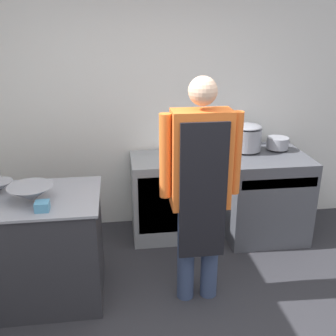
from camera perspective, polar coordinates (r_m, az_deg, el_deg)
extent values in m
cube|color=white|center=(4.24, -2.58, 9.01)|extent=(8.00, 0.05, 2.70)
cube|color=#2D2D33|center=(3.45, -18.29, -11.11)|extent=(1.01, 0.74, 0.89)
cube|color=gray|center=(3.24, -19.18, -4.19)|extent=(1.05, 0.77, 0.02)
cube|color=#4C4F56|center=(4.34, 13.63, -3.77)|extent=(0.82, 0.78, 0.90)
cube|color=gray|center=(3.91, 15.89, -2.13)|extent=(0.76, 0.03, 0.10)
cube|color=gray|center=(4.51, 12.45, 3.52)|extent=(0.82, 0.03, 0.02)
cube|color=#93999E|center=(4.20, -0.87, -4.21)|extent=(0.64, 0.61, 0.87)
cube|color=silver|center=(3.92, -0.37, -5.42)|extent=(0.54, 0.02, 0.61)
cylinder|color=#38476B|center=(3.28, 2.61, -12.20)|extent=(0.14, 0.14, 0.85)
cylinder|color=#38476B|center=(3.31, 6.09, -11.90)|extent=(0.14, 0.14, 0.85)
cube|color=orange|center=(2.94, 4.77, 1.21)|extent=(0.44, 0.22, 0.75)
cube|color=black|center=(2.91, 5.15, -3.68)|extent=(0.36, 0.02, 1.07)
cylinder|color=orange|center=(2.89, -0.40, 1.69)|extent=(0.09, 0.09, 0.64)
cylinder|color=orange|center=(3.00, 9.79, 2.09)|extent=(0.09, 0.09, 0.64)
sphere|color=beige|center=(2.82, 5.08, 11.09)|extent=(0.21, 0.21, 0.21)
cone|color=gray|center=(3.15, -19.28, -3.49)|extent=(0.34, 0.34, 0.12)
cube|color=teal|center=(2.98, -17.79, -5.30)|extent=(0.10, 0.10, 0.07)
cylinder|color=gray|center=(4.20, 11.27, 4.12)|extent=(0.31, 0.31, 0.23)
ellipsoid|color=gray|center=(4.17, 11.40, 5.90)|extent=(0.31, 0.31, 0.05)
cylinder|color=gray|center=(4.34, 15.62, 3.53)|extent=(0.23, 0.23, 0.12)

